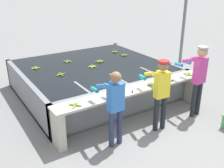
# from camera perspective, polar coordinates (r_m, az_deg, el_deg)

# --- Properties ---
(ground_plane) EXTENTS (80.00, 80.00, 0.00)m
(ground_plane) POSITION_cam_1_polar(r_m,az_deg,el_deg) (6.20, 6.38, -8.79)
(ground_plane) COLOR gray
(ground_plane) RESTS_ON ground
(wash_tank) EXTENTS (4.05, 3.70, 0.84)m
(wash_tank) POSITION_cam_1_polar(r_m,az_deg,el_deg) (7.74, -4.08, 1.21)
(wash_tank) COLOR gray
(wash_tank) RESTS_ON ground
(work_ledge) EXTENTS (4.05, 0.45, 0.84)m
(work_ledge) POSITION_cam_1_polar(r_m,az_deg,el_deg) (6.08, 5.30, -3.09)
(work_ledge) COLOR #B7B2A3
(work_ledge) RESTS_ON ground
(worker_0) EXTENTS (0.43, 0.72, 1.58)m
(worker_0) POSITION_cam_1_polar(r_m,az_deg,el_deg) (5.06, 0.57, -4.06)
(worker_0) COLOR navy
(worker_0) RESTS_ON ground
(worker_1) EXTENTS (0.45, 0.73, 1.61)m
(worker_1) POSITION_cam_1_polar(r_m,az_deg,el_deg) (5.68, 10.55, -1.03)
(worker_1) COLOR #1E2328
(worker_1) RESTS_ON ground
(worker_2) EXTENTS (0.44, 0.74, 1.74)m
(worker_2) POSITION_cam_1_polar(r_m,az_deg,el_deg) (6.48, 18.29, 2.03)
(worker_2) COLOR #1E2328
(worker_2) RESTS_ON ground
(banana_bunch_floating_0) EXTENTS (0.28, 0.27, 0.08)m
(banana_bunch_floating_0) POSITION_cam_1_polar(r_m,az_deg,el_deg) (7.38, -4.33, 3.80)
(banana_bunch_floating_0) COLOR #9EC642
(banana_bunch_floating_0) RESTS_ON wash_tank
(banana_bunch_floating_1) EXTENTS (0.26, 0.26, 0.08)m
(banana_bunch_floating_1) POSITION_cam_1_polar(r_m,az_deg,el_deg) (7.95, -9.69, 4.89)
(banana_bunch_floating_1) COLOR #9EC642
(banana_bunch_floating_1) RESTS_ON wash_tank
(banana_bunch_floating_2) EXTENTS (0.28, 0.27, 0.08)m
(banana_bunch_floating_2) POSITION_cam_1_polar(r_m,az_deg,el_deg) (7.55, -16.39, 3.36)
(banana_bunch_floating_2) COLOR #8CB738
(banana_bunch_floating_2) RESTS_ON wash_tank
(banana_bunch_floating_3) EXTENTS (0.27, 0.27, 0.08)m
(banana_bunch_floating_3) POSITION_cam_1_polar(r_m,az_deg,el_deg) (7.51, 10.80, 3.79)
(banana_bunch_floating_3) COLOR #8CB738
(banana_bunch_floating_3) RESTS_ON wash_tank
(banana_bunch_floating_4) EXTENTS (0.27, 0.27, 0.08)m
(banana_bunch_floating_4) POSITION_cam_1_polar(r_m,az_deg,el_deg) (8.51, 2.55, 6.33)
(banana_bunch_floating_4) COLOR #75A333
(banana_bunch_floating_4) RESTS_ON wash_tank
(banana_bunch_floating_5) EXTENTS (0.28, 0.28, 0.08)m
(banana_bunch_floating_5) POSITION_cam_1_polar(r_m,az_deg,el_deg) (6.89, -11.15, 2.06)
(banana_bunch_floating_5) COLOR #7FAD33
(banana_bunch_floating_5) RESTS_ON wash_tank
(banana_bunch_floating_6) EXTENTS (0.28, 0.27, 0.08)m
(banana_bunch_floating_6) POSITION_cam_1_polar(r_m,az_deg,el_deg) (7.85, -2.75, 4.97)
(banana_bunch_floating_6) COLOR #75A333
(banana_bunch_floating_6) RESTS_ON wash_tank
(banana_bunch_floating_7) EXTENTS (0.28, 0.27, 0.08)m
(banana_bunch_floating_7) POSITION_cam_1_polar(r_m,az_deg,el_deg) (8.89, 0.58, 7.05)
(banana_bunch_floating_7) COLOR #75A333
(banana_bunch_floating_7) RESTS_ON wash_tank
(banana_bunch_ledge_0) EXTENTS (0.28, 0.27, 0.08)m
(banana_bunch_ledge_0) POSITION_cam_1_polar(r_m,az_deg,el_deg) (6.18, 8.63, -0.11)
(banana_bunch_ledge_0) COLOR #75A333
(banana_bunch_ledge_0) RESTS_ON work_ledge
(banana_bunch_ledge_1) EXTENTS (0.28, 0.28, 0.08)m
(banana_bunch_ledge_1) POSITION_cam_1_polar(r_m,az_deg,el_deg) (7.03, 16.24, 2.04)
(banana_bunch_ledge_1) COLOR #8CB738
(banana_bunch_ledge_1) RESTS_ON work_ledge
(banana_bunch_ledge_2) EXTENTS (0.23, 0.23, 0.08)m
(banana_bunch_ledge_2) POSITION_cam_1_polar(r_m,az_deg,el_deg) (5.19, -7.99, -4.55)
(banana_bunch_ledge_2) COLOR #7FAD33
(banana_bunch_ledge_2) RESTS_ON work_ledge
(knife_0) EXTENTS (0.21, 0.31, 0.02)m
(knife_0) POSITION_cam_1_polar(r_m,az_deg,el_deg) (5.83, 4.41, -1.42)
(knife_0) COLOR silver
(knife_0) RESTS_ON work_ledge
(knife_1) EXTENTS (0.31, 0.22, 0.02)m
(knife_1) POSITION_cam_1_polar(r_m,az_deg,el_deg) (6.58, 13.10, 0.86)
(knife_1) COLOR silver
(knife_1) RESTS_ON work_ledge
(support_post_right) EXTENTS (0.09, 0.09, 3.20)m
(support_post_right) POSITION_cam_1_polar(r_m,az_deg,el_deg) (8.41, 15.15, 10.62)
(support_post_right) COLOR slate
(support_post_right) RESTS_ON ground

